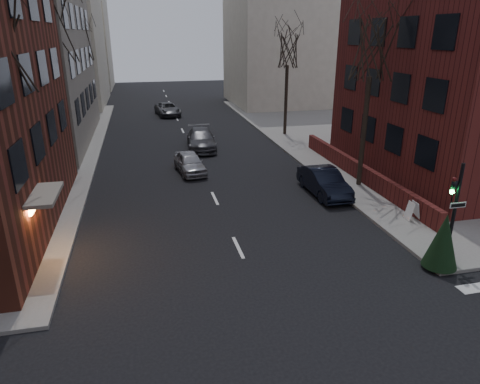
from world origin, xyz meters
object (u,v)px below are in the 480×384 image
at_px(tree_left_b, 49,29).
at_px(tree_left_c, 79,40).
at_px(car_lane_gray, 201,139).
at_px(tree_right_a, 373,46).
at_px(evergreen_shrub, 443,240).
at_px(traffic_signal, 452,218).
at_px(tree_right_b, 288,47).
at_px(sandwich_board, 413,210).
at_px(streetlamp_near, 60,116).
at_px(parked_sedan, 324,182).
at_px(streetlamp_far, 92,80).
at_px(car_lane_far, 168,109).
at_px(car_lane_silver, 190,162).

bearing_deg(tree_left_b, tree_left_c, 90.00).
distance_m(tree_left_b, car_lane_gray, 12.94).
bearing_deg(tree_right_a, evergreen_shrub, -98.97).
distance_m(traffic_signal, tree_left_b, 24.87).
relative_size(tree_right_b, sandwich_board, 10.04).
relative_size(streetlamp_near, evergreen_shrub, 2.85).
bearing_deg(parked_sedan, tree_right_a, 14.91).
bearing_deg(streetlamp_near, tree_right_b, 30.47).
height_order(car_lane_gray, evergreen_shrub, evergreen_shrub).
bearing_deg(tree_left_b, streetlamp_far, 87.85).
height_order(parked_sedan, car_lane_far, parked_sedan).
bearing_deg(car_lane_silver, car_lane_gray, 67.94).
xyz_separation_m(car_lane_silver, car_lane_gray, (1.60, 5.93, 0.09)).
distance_m(car_lane_gray, sandwich_board, 18.19).
relative_size(tree_right_b, car_lane_silver, 2.30).
bearing_deg(car_lane_far, streetlamp_near, -115.46).
height_order(tree_left_c, car_lane_gray, tree_left_c).
bearing_deg(car_lane_silver, tree_left_c, 108.33).
distance_m(tree_right_b, streetlamp_far, 20.01).
xyz_separation_m(streetlamp_far, car_lane_silver, (7.40, -18.94, -3.56)).
bearing_deg(streetlamp_far, car_lane_silver, -68.65).
distance_m(streetlamp_near, car_lane_far, 23.83).
bearing_deg(car_lane_silver, tree_right_b, 35.99).
bearing_deg(streetlamp_near, car_lane_gray, 37.86).
bearing_deg(car_lane_gray, tree_left_c, 135.22).
bearing_deg(car_lane_silver, parked_sedan, -46.71).
height_order(traffic_signal, evergreen_shrub, traffic_signal).
distance_m(traffic_signal, sandwich_board, 4.04).
xyz_separation_m(traffic_signal, parked_sedan, (-1.74, 8.25, -1.16)).
bearing_deg(car_lane_gray, tree_right_b, 24.70).
xyz_separation_m(streetlamp_near, evergreen_shrub, (15.50, -13.50, -2.99)).
height_order(car_lane_silver, car_lane_far, car_lane_far).
relative_size(tree_left_c, tree_right_b, 1.06).
relative_size(tree_right_a, streetlamp_far, 1.55).
bearing_deg(car_lane_gray, traffic_signal, -66.24).
xyz_separation_m(tree_left_b, car_lane_far, (8.00, 18.37, -8.22)).
distance_m(streetlamp_near, streetlamp_far, 20.00).
relative_size(parked_sedan, sandwich_board, 5.00).
relative_size(car_lane_silver, car_lane_far, 0.80).
bearing_deg(tree_right_a, streetlamp_near, 166.76).
height_order(streetlamp_near, parked_sedan, streetlamp_near).
xyz_separation_m(parked_sedan, car_lane_gray, (-5.40, 11.75, 0.02)).
bearing_deg(car_lane_gray, streetlamp_near, -138.03).
height_order(tree_right_b, evergreen_shrub, tree_right_b).
relative_size(parked_sedan, car_lane_far, 0.92).
bearing_deg(sandwich_board, parked_sedan, 123.32).
xyz_separation_m(streetlamp_near, streetlamp_far, (0.00, 20.00, 0.00)).
bearing_deg(car_lane_far, tree_left_b, -120.68).
height_order(car_lane_far, sandwich_board, car_lane_far).
height_order(car_lane_gray, sandwich_board, car_lane_gray).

